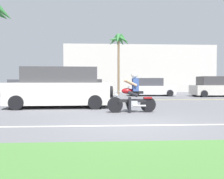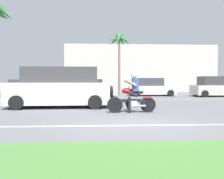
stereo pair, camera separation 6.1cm
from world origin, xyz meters
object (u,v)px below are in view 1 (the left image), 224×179
at_px(suv_nearby, 60,88).
at_px(parked_car_3, 214,87).
at_px(palm_tree_1, 119,43).
at_px(motorcyclist, 132,95).
at_px(parked_car_1, 90,88).
at_px(parked_car_0, 22,89).
at_px(parked_car_2, 150,88).

relative_size(suv_nearby, parked_car_3, 1.27).
distance_m(parked_car_3, palm_tree_1, 9.38).
distance_m(motorcyclist, parked_car_3, 12.53).
height_order(parked_car_1, palm_tree_1, palm_tree_1).
bearing_deg(palm_tree_1, parked_car_3, -22.18).
height_order(parked_car_0, parked_car_1, parked_car_1).
distance_m(parked_car_0, parked_car_1, 5.62).
bearing_deg(palm_tree_1, parked_car_2, -36.19).
bearing_deg(parked_car_3, parked_car_1, 177.61).
xyz_separation_m(parked_car_3, palm_tree_1, (-7.78, 3.17, 4.16)).
bearing_deg(parked_car_1, parked_car_0, 178.47).
relative_size(suv_nearby, parked_car_1, 1.29).
xyz_separation_m(motorcyclist, parked_car_3, (8.33, 9.36, 0.08)).
relative_size(parked_car_2, palm_tree_1, 0.69).
height_order(parked_car_3, palm_tree_1, palm_tree_1).
height_order(motorcyclist, palm_tree_1, palm_tree_1).
xyz_separation_m(suv_nearby, parked_car_3, (11.54, 7.30, -0.16)).
relative_size(motorcyclist, parked_car_0, 0.52).
xyz_separation_m(parked_car_1, palm_tree_1, (2.63, 2.74, 4.26)).
bearing_deg(parked_car_0, parked_car_3, -2.09).
relative_size(parked_car_0, parked_car_2, 0.94).
distance_m(motorcyclist, parked_car_2, 11.08).
bearing_deg(parked_car_1, motorcyclist, -78.01).
height_order(motorcyclist, parked_car_2, motorcyclist).
height_order(suv_nearby, parked_car_3, suv_nearby).
height_order(parked_car_0, parked_car_2, parked_car_2).
bearing_deg(motorcyclist, palm_tree_1, 87.48).
height_order(parked_car_2, palm_tree_1, palm_tree_1).
xyz_separation_m(parked_car_0, parked_car_1, (5.61, -0.15, 0.01)).
bearing_deg(parked_car_1, parked_car_3, -2.39).
xyz_separation_m(parked_car_1, parked_car_3, (10.41, -0.44, 0.10)).
relative_size(suv_nearby, palm_tree_1, 0.86).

